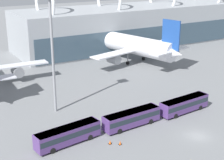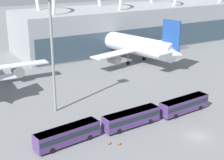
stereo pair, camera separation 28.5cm
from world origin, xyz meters
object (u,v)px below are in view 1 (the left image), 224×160
(shuttle_bus_2, at_px, (184,104))
(traffic_cone_1, at_px, (110,142))
(shuttle_bus_1, at_px, (132,117))
(floodlight_mast, at_px, (52,38))
(traffic_cone_0, at_px, (120,143))
(shuttle_bus_0, at_px, (68,134))
(airliner_at_gate_far, at_px, (133,45))

(shuttle_bus_2, distance_m, traffic_cone_1, 20.27)
(shuttle_bus_1, bearing_deg, floodlight_mast, 121.09)
(shuttle_bus_1, bearing_deg, traffic_cone_1, -154.89)
(traffic_cone_0, bearing_deg, floodlight_mast, 102.21)
(shuttle_bus_1, bearing_deg, traffic_cone_0, -142.52)
(shuttle_bus_0, height_order, shuttle_bus_2, same)
(shuttle_bus_1, distance_m, shuttle_bus_2, 12.97)
(airliner_at_gate_far, xyz_separation_m, shuttle_bus_1, (-25.68, -37.64, -3.60))
(shuttle_bus_0, bearing_deg, traffic_cone_0, -40.00)
(airliner_at_gate_far, relative_size, floodlight_mast, 1.53)
(shuttle_bus_0, relative_size, shuttle_bus_1, 1.01)
(floodlight_mast, distance_m, traffic_cone_1, 23.41)
(airliner_at_gate_far, distance_m, traffic_cone_1, 52.92)
(traffic_cone_1, bearing_deg, shuttle_bus_2, 10.62)
(shuttle_bus_2, bearing_deg, shuttle_bus_1, 175.03)
(shuttle_bus_0, height_order, floodlight_mast, floodlight_mast)
(shuttle_bus_2, height_order, traffic_cone_1, shuttle_bus_2)
(floodlight_mast, relative_size, traffic_cone_0, 33.32)
(shuttle_bus_0, distance_m, traffic_cone_1, 7.25)
(airliner_at_gate_far, xyz_separation_m, traffic_cone_0, (-31.24, -42.45, -5.06))
(shuttle_bus_1, relative_size, traffic_cone_1, 15.92)
(airliner_at_gate_far, height_order, shuttle_bus_0, airliner_at_gate_far)
(floodlight_mast, bearing_deg, traffic_cone_0, -77.79)
(floodlight_mast, height_order, traffic_cone_1, floodlight_mast)
(shuttle_bus_2, relative_size, floodlight_mast, 0.50)
(airliner_at_gate_far, bearing_deg, traffic_cone_1, 128.04)
(floodlight_mast, bearing_deg, traffic_cone_1, -81.27)
(shuttle_bus_2, relative_size, traffic_cone_1, 15.98)
(traffic_cone_1, bearing_deg, traffic_cone_0, -38.31)
(shuttle_bus_0, height_order, traffic_cone_1, shuttle_bus_0)
(airliner_at_gate_far, distance_m, floodlight_mast, 43.64)
(floodlight_mast, bearing_deg, shuttle_bus_1, -55.50)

